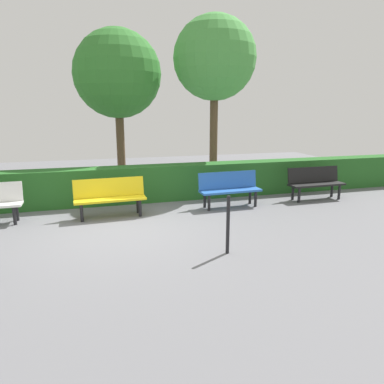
{
  "coord_description": "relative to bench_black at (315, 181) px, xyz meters",
  "views": [
    {
      "loc": [
        0.48,
        7.08,
        2.39
      ],
      "look_at": [
        -1.65,
        -0.44,
        0.55
      ],
      "focal_mm": 33.24,
      "sensor_mm": 36.0,
      "label": 1
    }
  ],
  "objects": [
    {
      "name": "ground_plane",
      "position": [
        5.26,
        1.01,
        -0.48
      ],
      "size": [
        21.16,
        21.16,
        0.0
      ],
      "primitive_type": "plane",
      "color": "slate"
    },
    {
      "name": "bench_black",
      "position": [
        0.0,
        0.0,
        0.0
      ],
      "size": [
        1.54,
        0.48,
        0.86
      ],
      "rotation": [
        0.0,
        0.0,
        0.01
      ],
      "color": "black",
      "rests_on": "ground_plane"
    },
    {
      "name": "bench_yellow",
      "position": [
        5.4,
        0.12,
        0.0
      ],
      "size": [
        1.58,
        0.52,
        0.86
      ],
      "rotation": [
        0.0,
        0.0,
        0.04
      ],
      "color": "yellow",
      "rests_on": "ground_plane"
    },
    {
      "name": "hedge_row",
      "position": [
        4.02,
        -1.06,
        -0.02
      ],
      "size": [
        17.16,
        0.61,
        0.93
      ],
      "primitive_type": "cube",
      "color": "#266023",
      "rests_on": "ground_plane"
    },
    {
      "name": "tree_mid",
      "position": [
        4.84,
        -3.24,
        2.9
      ],
      "size": [
        2.61,
        2.61,
        4.71
      ],
      "color": "brown",
      "rests_on": "ground_plane"
    },
    {
      "name": "bench_blue",
      "position": [
        2.5,
        0.07,
        0.0
      ],
      "size": [
        1.55,
        0.51,
        0.86
      ],
      "rotation": [
        0.0,
        0.0,
        0.04
      ],
      "color": "blue",
      "rests_on": "ground_plane"
    },
    {
      "name": "railing_post_mid",
      "position": [
        3.63,
        2.83,
        0.02
      ],
      "size": [
        0.06,
        0.06,
        1.0
      ],
      "primitive_type": "cylinder",
      "color": "black",
      "rests_on": "ground_plane"
    },
    {
      "name": "tree_near",
      "position": [
        2.08,
        -2.36,
        3.32
      ],
      "size": [
        2.45,
        2.45,
        5.06
      ],
      "color": "brown",
      "rests_on": "ground_plane"
    }
  ]
}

